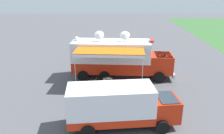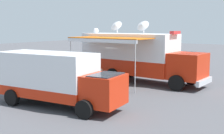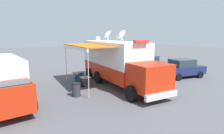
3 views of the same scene
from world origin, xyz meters
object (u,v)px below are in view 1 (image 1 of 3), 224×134
(folding_table, at_px, (107,80))
(support_truck, at_px, (119,106))
(folding_chair_at_table, at_px, (109,86))
(trash_bin, at_px, (132,90))
(command_truck, at_px, (119,57))
(water_bottle, at_px, (106,78))
(car_behind_truck, at_px, (96,52))
(seated_responder, at_px, (109,83))
(car_far_corner, at_px, (126,49))
(folding_chair_beside_table, at_px, (98,82))

(folding_table, height_order, support_truck, support_truck)
(folding_chair_at_table, distance_m, trash_bin, 2.05)
(command_truck, distance_m, folding_table, 2.95)
(command_truck, bearing_deg, folding_table, -23.18)
(water_bottle, bearing_deg, trash_bin, 52.97)
(command_truck, relative_size, support_truck, 1.38)
(trash_bin, relative_size, car_behind_truck, 0.21)
(car_behind_truck, bearing_deg, trash_bin, 20.60)
(folding_chair_at_table, bearing_deg, seated_responder, 176.73)
(folding_table, height_order, car_far_corner, car_far_corner)
(seated_responder, relative_size, car_far_corner, 0.28)
(folding_chair_at_table, relative_size, car_behind_truck, 0.20)
(command_truck, bearing_deg, trash_bin, 13.64)
(trash_bin, height_order, car_behind_truck, car_behind_truck)
(folding_table, distance_m, support_truck, 5.75)
(water_bottle, height_order, trash_bin, water_bottle)
(trash_bin, bearing_deg, seated_responder, -115.73)
(water_bottle, bearing_deg, folding_table, 56.92)
(water_bottle, relative_size, seated_responder, 0.18)
(folding_table, xyz_separation_m, water_bottle, (-0.06, -0.10, 0.16))
(folding_table, height_order, folding_chair_at_table, folding_chair_at_table)
(support_truck, xyz_separation_m, car_far_corner, (-14.82, 1.29, -0.51))
(water_bottle, distance_m, trash_bin, 2.67)
(water_bottle, bearing_deg, folding_chair_beside_table, -86.70)
(folding_table, distance_m, trash_bin, 2.54)
(car_behind_truck, bearing_deg, folding_chair_beside_table, 4.85)
(water_bottle, xyz_separation_m, car_behind_truck, (-7.79, -1.42, 0.05))
(folding_chair_at_table, relative_size, car_far_corner, 0.20)
(folding_chair_at_table, bearing_deg, folding_chair_beside_table, -130.84)
(command_truck, bearing_deg, folding_chair_at_table, -16.29)
(command_truck, relative_size, car_behind_truck, 2.22)
(folding_table, bearing_deg, car_behind_truck, -169.08)
(folding_table, bearing_deg, car_far_corner, 166.95)
(seated_responder, distance_m, car_far_corner, 9.99)
(support_truck, bearing_deg, folding_chair_at_table, -171.40)
(trash_bin, xyz_separation_m, support_truck, (4.12, -1.18, 0.93))
(support_truck, relative_size, car_behind_truck, 1.61)
(command_truck, distance_m, support_truck, 8.12)
(folding_chair_beside_table, xyz_separation_m, car_far_corner, (-9.15, 2.97, 0.37))
(folding_chair_at_table, xyz_separation_m, support_truck, (4.85, 0.73, 0.87))
(command_truck, height_order, water_bottle, command_truck)
(folding_table, xyz_separation_m, folding_chair_at_table, (0.80, 0.10, -0.16))
(folding_chair_at_table, bearing_deg, folding_table, -172.95)
(command_truck, height_order, folding_chair_beside_table, command_truck)
(car_behind_truck, bearing_deg, folding_chair_at_table, 10.56)
(seated_responder, bearing_deg, car_far_corner, 168.36)
(seated_responder, xyz_separation_m, trash_bin, (0.92, 1.90, -0.20))
(seated_responder, height_order, support_truck, support_truck)
(folding_chair_at_table, height_order, car_far_corner, car_far_corner)
(water_bottle, relative_size, folding_chair_at_table, 0.26)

